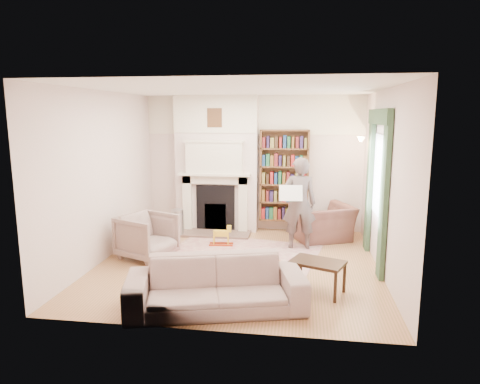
% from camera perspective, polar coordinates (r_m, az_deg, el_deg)
% --- Properties ---
extents(floor, '(4.50, 4.50, 0.00)m').
position_cam_1_polar(floor, '(7.13, -0.29, -9.49)').
color(floor, olive).
rests_on(floor, ground).
extents(ceiling, '(4.50, 4.50, 0.00)m').
position_cam_1_polar(ceiling, '(6.72, -0.31, 13.60)').
color(ceiling, white).
rests_on(ceiling, wall_back).
extents(wall_back, '(4.50, 0.00, 4.50)m').
position_cam_1_polar(wall_back, '(9.00, 1.83, 3.81)').
color(wall_back, silver).
rests_on(wall_back, floor).
extents(wall_front, '(4.50, 0.00, 4.50)m').
position_cam_1_polar(wall_front, '(4.61, -4.45, -2.42)').
color(wall_front, silver).
rests_on(wall_front, floor).
extents(wall_left, '(0.00, 4.50, 4.50)m').
position_cam_1_polar(wall_left, '(7.45, -17.68, 1.99)').
color(wall_left, silver).
rests_on(wall_left, floor).
extents(wall_right, '(0.00, 4.50, 4.50)m').
position_cam_1_polar(wall_right, '(6.83, 18.73, 1.21)').
color(wall_right, silver).
rests_on(wall_right, floor).
extents(fireplace, '(1.70, 0.58, 2.80)m').
position_cam_1_polar(fireplace, '(8.92, -3.13, 3.66)').
color(fireplace, silver).
rests_on(fireplace, floor).
extents(bookcase, '(1.00, 0.24, 1.85)m').
position_cam_1_polar(bookcase, '(8.85, 5.91, 2.19)').
color(bookcase, brown).
rests_on(bookcase, floor).
extents(window, '(0.02, 0.90, 1.30)m').
position_cam_1_polar(window, '(7.21, 18.07, 2.11)').
color(window, silver).
rests_on(window, wall_right).
extents(curtain_left, '(0.07, 0.32, 2.40)m').
position_cam_1_polar(curtain_left, '(6.56, 18.66, -0.91)').
color(curtain_left, '#2F4A2F').
rests_on(curtain_left, floor).
extents(curtain_right, '(0.07, 0.32, 2.40)m').
position_cam_1_polar(curtain_right, '(7.92, 16.88, 1.03)').
color(curtain_right, '#2F4A2F').
rests_on(curtain_right, floor).
extents(pelmet, '(0.09, 1.70, 0.24)m').
position_cam_1_polar(pelmet, '(7.13, 18.12, 9.53)').
color(pelmet, '#2F4A2F').
rests_on(pelmet, wall_right).
extents(wall_sconce, '(0.20, 0.24, 0.24)m').
position_cam_1_polar(wall_sconce, '(8.22, 15.54, 6.34)').
color(wall_sconce, gold).
rests_on(wall_sconce, wall_right).
extents(rug, '(2.92, 2.45, 0.01)m').
position_cam_1_polar(rug, '(7.53, -0.01, -8.35)').
color(rug, beige).
rests_on(rug, floor).
extents(armchair_reading, '(1.35, 1.29, 0.69)m').
position_cam_1_polar(armchair_reading, '(8.47, 10.91, -4.03)').
color(armchair_reading, '#54302D').
rests_on(armchair_reading, floor).
extents(armchair_left, '(1.07, 1.06, 0.75)m').
position_cam_1_polar(armchair_left, '(7.47, -12.26, -5.78)').
color(armchair_left, '#9F9483').
rests_on(armchair_left, floor).
extents(sofa, '(2.35, 1.39, 0.64)m').
position_cam_1_polar(sofa, '(5.46, -3.22, -12.23)').
color(sofa, gray).
rests_on(sofa, floor).
extents(man_reading, '(0.65, 0.46, 1.67)m').
position_cam_1_polar(man_reading, '(7.76, 7.91, -1.52)').
color(man_reading, '#524542').
rests_on(man_reading, floor).
extents(newspaper, '(0.42, 0.16, 0.27)m').
position_cam_1_polar(newspaper, '(7.53, 6.79, -0.15)').
color(newspaper, white).
rests_on(newspaper, man_reading).
extents(coffee_table, '(0.82, 0.68, 0.45)m').
position_cam_1_polar(coffee_table, '(6.05, 10.24, -11.06)').
color(coffee_table, '#311C11').
rests_on(coffee_table, floor).
extents(paraffin_heater, '(0.31, 0.31, 0.55)m').
position_cam_1_polar(paraffin_heater, '(8.67, -8.32, -4.10)').
color(paraffin_heater, '#B8BAC0').
rests_on(paraffin_heater, floor).
extents(rocking_horse, '(0.46, 0.22, 0.39)m').
position_cam_1_polar(rocking_horse, '(8.00, -2.54, -5.83)').
color(rocking_horse, gold).
rests_on(rocking_horse, rug).
extents(board_game, '(0.37, 0.37, 0.03)m').
position_cam_1_polar(board_game, '(6.70, -4.30, -10.60)').
color(board_game, '#DBD04D').
rests_on(board_game, rug).
extents(game_box_lid, '(0.33, 0.28, 0.05)m').
position_cam_1_polar(game_box_lid, '(7.48, -8.16, -8.33)').
color(game_box_lid, '#AA1320').
rests_on(game_box_lid, rug).
extents(comic_annuals, '(0.69, 0.95, 0.02)m').
position_cam_1_polar(comic_annuals, '(6.83, 1.82, -10.21)').
color(comic_annuals, red).
rests_on(comic_annuals, rug).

